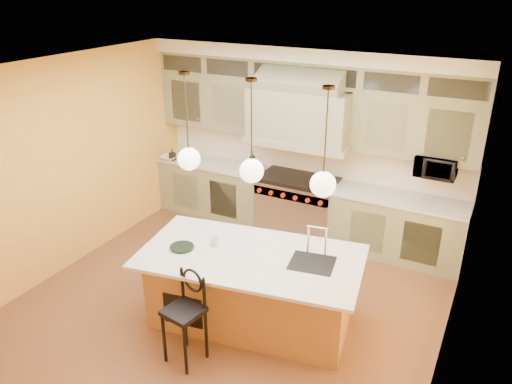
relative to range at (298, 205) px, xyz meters
The scene contains 18 objects.
floor 2.20m from the range, 90.00° to the right, with size 5.00×5.00×0.00m, color brown.
ceiling 3.23m from the range, 90.00° to the right, with size 5.00×5.00×0.00m, color white.
wall_back 1.03m from the range, 90.00° to the left, with size 5.00×5.00×0.00m, color gold.
wall_front 4.74m from the range, 90.00° to the right, with size 5.00×5.00×0.00m, color gold.
wall_left 3.43m from the range, 139.39° to the right, with size 5.00×5.00×0.00m, color gold.
wall_right 3.43m from the range, 40.61° to the right, with size 5.00×5.00×0.00m, color gold.
back_cabinetry 0.95m from the range, 90.00° to the left, with size 5.00×0.77×2.90m.
range is the anchor object (origin of this frame).
kitchen_island 2.32m from the range, 79.94° to the right, with size 2.68×1.71×1.35m.
counter_stool 3.19m from the range, 88.26° to the right, with size 0.42×0.42×1.06m.
microwave 2.18m from the range, ahead, with size 0.54×0.37×0.30m, color black.
oil_bottle_a 1.02m from the range, behind, with size 0.12×0.12×0.31m, color black.
oil_bottle_b 2.30m from the range, behind, with size 0.09×0.09×0.20m, color black.
fruit_bowl 2.36m from the range, behind, with size 0.28×0.28×0.07m, color white.
cup 2.38m from the range, 91.74° to the right, with size 0.11×0.11×0.10m, color silver.
pendant_left 2.74m from the range, 99.92° to the right, with size 0.26×0.26×1.11m.
pendant_center 2.74m from the range, 80.08° to the right, with size 0.26×0.26×1.11m.
pendant_right 2.97m from the range, 62.31° to the right, with size 0.26×0.26×1.11m.
Camera 1 is at (2.72, -4.48, 3.81)m, focal length 35.00 mm.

